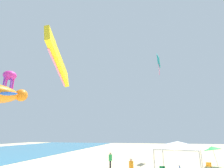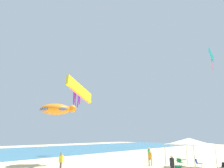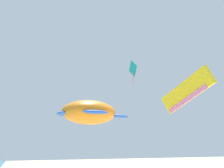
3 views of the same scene
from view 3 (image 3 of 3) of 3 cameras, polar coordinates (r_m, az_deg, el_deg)
canopy_tent at (r=26.92m, az=18.48°, el=-16.99°), size 4.34×4.28×2.95m
beach_umbrella at (r=34.85m, az=17.83°, el=-17.14°), size 2.06×2.03×2.43m
kite_diamond_teal at (r=39.75m, az=4.79°, el=3.34°), size 2.88×0.51×4.10m
kite_turtle_orange at (r=14.24m, az=-4.99°, el=-6.57°), size 4.59×4.61×1.34m
kite_parafoil_yellow at (r=15.79m, az=16.58°, el=-1.66°), size 3.94×1.25×2.41m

